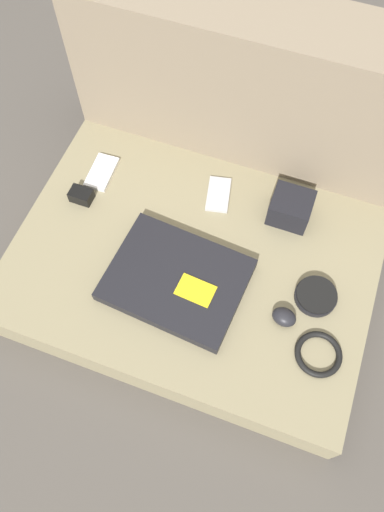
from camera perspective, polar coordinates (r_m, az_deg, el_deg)
name	(u,v)px	position (r m, az deg, el deg)	size (l,w,h in m)	color
ground_plane	(192,279)	(1.38, 0.00, -2.60)	(8.00, 8.00, 0.00)	#4C4742
couch_seat	(192,269)	(1.33, 0.00, -1.55)	(0.92, 0.65, 0.12)	#847A5B
couch_backrest	(247,100)	(1.40, 6.34, 17.34)	(0.92, 0.20, 0.53)	#7F705B
laptop	(176,280)	(1.23, -1.78, -2.73)	(0.35, 0.28, 0.03)	black
computer_mouse	(284,317)	(1.22, 10.48, -6.87)	(0.07, 0.05, 0.03)	black
speaker_puck	(316,296)	(1.26, 13.99, -4.45)	(0.10, 0.10, 0.02)	black
phone_silver	(217,194)	(1.37, 2.92, 7.09)	(0.08, 0.12, 0.01)	#B7B7BC
phone_black	(102,172)	(1.43, -10.29, 9.40)	(0.07, 0.12, 0.01)	silver
camera_pouch	(291,208)	(1.33, 11.20, 5.42)	(0.11, 0.10, 0.08)	black
charger_brick	(81,195)	(1.39, -12.53, 6.78)	(0.06, 0.04, 0.03)	black
cable_coil	(318,354)	(1.21, 14.25, -10.82)	(0.11, 0.11, 0.01)	black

